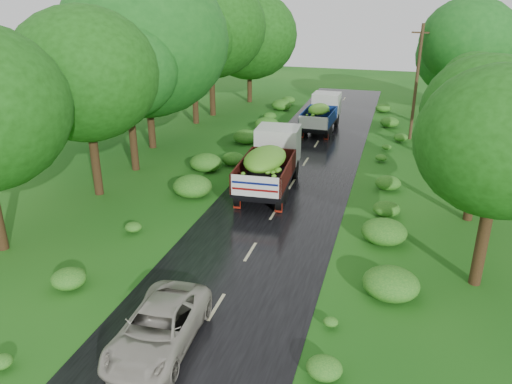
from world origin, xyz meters
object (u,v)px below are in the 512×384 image
at_px(car, 158,328).
at_px(utility_pole, 416,82).
at_px(truck_near, 271,160).
at_px(truck_far, 322,112).

height_order(car, utility_pole, utility_pole).
bearing_deg(car, utility_pole, 71.13).
height_order(truck_near, car, truck_near).
xyz_separation_m(car, utility_pole, (7.20, 25.50, 3.43)).
xyz_separation_m(truck_near, car, (0.04, -13.46, -0.97)).
bearing_deg(car, truck_far, 85.50).
xyz_separation_m(truck_near, truck_far, (0.68, 12.76, -0.21)).
distance_m(truck_far, utility_pole, 7.12).
height_order(truck_far, utility_pole, utility_pole).
bearing_deg(truck_far, truck_near, -91.17).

